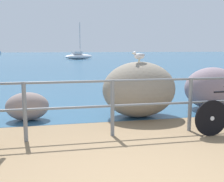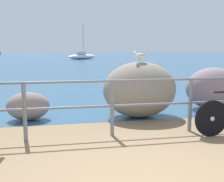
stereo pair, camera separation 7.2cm
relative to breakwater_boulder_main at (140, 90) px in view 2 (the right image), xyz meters
name	(u,v)px [view 2 (the right image)]	position (x,y,z in m)	size (l,w,h in m)	color
ground_plane	(69,68)	(-0.89, 16.63, -0.68)	(120.00, 120.00, 0.10)	#846B4C
sea_surface	(63,56)	(-0.89, 44.67, -0.63)	(120.00, 90.00, 0.01)	#2D5675
promenade_railing	(112,101)	(-0.89, -1.26, 0.01)	(9.11, 0.07, 1.02)	slate
breakwater_boulder_main	(140,90)	(0.00, 0.00, 0.00)	(1.69, 1.22, 1.27)	gray
breakwater_boulder_left	(28,106)	(-2.49, 0.19, -0.32)	(0.92, 0.59, 0.62)	gray
breakwater_boulder_right	(213,88)	(2.14, 0.50, -0.10)	(1.48, 1.01, 1.07)	gray
seagull	(140,56)	(-0.04, -0.08, 0.77)	(0.34, 0.17, 0.23)	gold
sailboat	(82,56)	(1.50, 32.25, -0.21)	(4.48, 3.28, 4.90)	white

